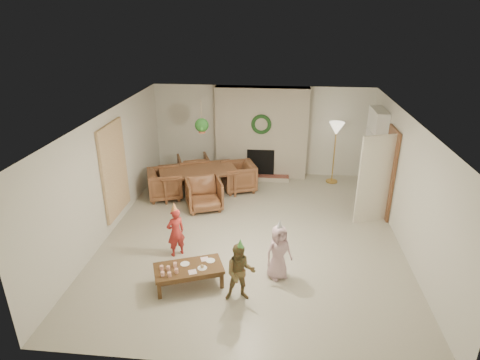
# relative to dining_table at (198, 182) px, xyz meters

# --- Properties ---
(floor) EXTENTS (7.00, 7.00, 0.00)m
(floor) POSITION_rel_dining_table_xyz_m (1.51, -1.85, -0.34)
(floor) COLOR #B7B29E
(floor) RESTS_ON ground
(ceiling) EXTENTS (7.00, 7.00, 0.00)m
(ceiling) POSITION_rel_dining_table_xyz_m (1.51, -1.85, 2.16)
(ceiling) COLOR white
(ceiling) RESTS_ON wall_back
(wall_back) EXTENTS (7.00, 0.00, 7.00)m
(wall_back) POSITION_rel_dining_table_xyz_m (1.51, 1.65, 0.91)
(wall_back) COLOR silver
(wall_back) RESTS_ON floor
(wall_front) EXTENTS (7.00, 0.00, 7.00)m
(wall_front) POSITION_rel_dining_table_xyz_m (1.51, -5.35, 0.91)
(wall_front) COLOR silver
(wall_front) RESTS_ON floor
(wall_left) EXTENTS (0.00, 7.00, 7.00)m
(wall_left) POSITION_rel_dining_table_xyz_m (-1.49, -1.85, 0.91)
(wall_left) COLOR silver
(wall_left) RESTS_ON floor
(wall_right) EXTENTS (0.00, 7.00, 7.00)m
(wall_right) POSITION_rel_dining_table_xyz_m (4.51, -1.85, 0.91)
(wall_right) COLOR silver
(wall_right) RESTS_ON floor
(fireplace_mass) EXTENTS (2.50, 0.40, 2.50)m
(fireplace_mass) POSITION_rel_dining_table_xyz_m (1.51, 1.45, 0.91)
(fireplace_mass) COLOR #522C15
(fireplace_mass) RESTS_ON floor
(fireplace_hearth) EXTENTS (1.60, 0.30, 0.12)m
(fireplace_hearth) POSITION_rel_dining_table_xyz_m (1.51, 1.10, -0.28)
(fireplace_hearth) COLOR maroon
(fireplace_hearth) RESTS_ON floor
(fireplace_firebox) EXTENTS (0.75, 0.12, 0.75)m
(fireplace_firebox) POSITION_rel_dining_table_xyz_m (1.51, 1.27, 0.11)
(fireplace_firebox) COLOR black
(fireplace_firebox) RESTS_ON floor
(fireplace_wreath) EXTENTS (0.54, 0.10, 0.54)m
(fireplace_wreath) POSITION_rel_dining_table_xyz_m (1.51, 1.22, 1.21)
(fireplace_wreath) COLOR #173E19
(fireplace_wreath) RESTS_ON fireplace_mass
(floor_lamp_base) EXTENTS (0.31, 0.31, 0.03)m
(floor_lamp_base) POSITION_rel_dining_table_xyz_m (3.48, 1.15, -0.32)
(floor_lamp_base) COLOR gold
(floor_lamp_base) RESTS_ON floor
(floor_lamp_post) EXTENTS (0.03, 0.03, 1.51)m
(floor_lamp_post) POSITION_rel_dining_table_xyz_m (3.48, 1.15, 0.45)
(floor_lamp_post) COLOR gold
(floor_lamp_post) RESTS_ON floor
(floor_lamp_shade) EXTENTS (0.40, 0.40, 0.34)m
(floor_lamp_shade) POSITION_rel_dining_table_xyz_m (3.48, 1.15, 1.17)
(floor_lamp_shade) COLOR beige
(floor_lamp_shade) RESTS_ON floor_lamp_post
(bookshelf_carcass) EXTENTS (0.30, 1.00, 2.20)m
(bookshelf_carcass) POSITION_rel_dining_table_xyz_m (4.35, 0.45, 0.76)
(bookshelf_carcass) COLOR white
(bookshelf_carcass) RESTS_ON floor
(bookshelf_shelf_a) EXTENTS (0.30, 0.92, 0.03)m
(bookshelf_shelf_a) POSITION_rel_dining_table_xyz_m (4.33, 0.45, 0.11)
(bookshelf_shelf_a) COLOR white
(bookshelf_shelf_a) RESTS_ON bookshelf_carcass
(bookshelf_shelf_b) EXTENTS (0.30, 0.92, 0.03)m
(bookshelf_shelf_b) POSITION_rel_dining_table_xyz_m (4.33, 0.45, 0.51)
(bookshelf_shelf_b) COLOR white
(bookshelf_shelf_b) RESTS_ON bookshelf_carcass
(bookshelf_shelf_c) EXTENTS (0.30, 0.92, 0.03)m
(bookshelf_shelf_c) POSITION_rel_dining_table_xyz_m (4.33, 0.45, 0.91)
(bookshelf_shelf_c) COLOR white
(bookshelf_shelf_c) RESTS_ON bookshelf_carcass
(bookshelf_shelf_d) EXTENTS (0.30, 0.92, 0.03)m
(bookshelf_shelf_d) POSITION_rel_dining_table_xyz_m (4.33, 0.45, 1.31)
(bookshelf_shelf_d) COLOR white
(bookshelf_shelf_d) RESTS_ON bookshelf_carcass
(books_row_lower) EXTENTS (0.20, 0.40, 0.24)m
(books_row_lower) POSITION_rel_dining_table_xyz_m (4.31, 0.30, 0.25)
(books_row_lower) COLOR #9D421D
(books_row_lower) RESTS_ON bookshelf_shelf_a
(books_row_mid) EXTENTS (0.20, 0.44, 0.24)m
(books_row_mid) POSITION_rel_dining_table_xyz_m (4.31, 0.50, 0.65)
(books_row_mid) COLOR navy
(books_row_mid) RESTS_ON bookshelf_shelf_b
(books_row_upper) EXTENTS (0.20, 0.36, 0.22)m
(books_row_upper) POSITION_rel_dining_table_xyz_m (4.31, 0.35, 1.04)
(books_row_upper) COLOR #9E6122
(books_row_upper) RESTS_ON bookshelf_shelf_c
(door_frame) EXTENTS (0.05, 0.86, 2.04)m
(door_frame) POSITION_rel_dining_table_xyz_m (4.47, -0.65, 0.68)
(door_frame) COLOR brown
(door_frame) RESTS_ON floor
(door_leaf) EXTENTS (0.77, 0.32, 2.00)m
(door_leaf) POSITION_rel_dining_table_xyz_m (4.09, -1.03, 0.66)
(door_leaf) COLOR beige
(door_leaf) RESTS_ON floor
(curtain_panel) EXTENTS (0.06, 1.20, 2.00)m
(curtain_panel) POSITION_rel_dining_table_xyz_m (-1.45, -1.65, 0.91)
(curtain_panel) COLOR beige
(curtain_panel) RESTS_ON wall_left
(dining_table) EXTENTS (2.16, 1.66, 0.67)m
(dining_table) POSITION_rel_dining_table_xyz_m (0.00, 0.00, 0.00)
(dining_table) COLOR brown
(dining_table) RESTS_ON floor
(dining_chair_near) EXTENTS (1.03, 1.04, 0.74)m
(dining_chair_near) POSITION_rel_dining_table_xyz_m (0.29, -0.79, 0.04)
(dining_chair_near) COLOR brown
(dining_chair_near) RESTS_ON floor
(dining_chair_far) EXTENTS (1.03, 1.04, 0.74)m
(dining_chair_far) POSITION_rel_dining_table_xyz_m (-0.29, 0.79, 0.04)
(dining_chair_far) COLOR brown
(dining_chair_far) RESTS_ON floor
(dining_chair_left) EXTENTS (1.04, 1.03, 0.74)m
(dining_chair_left) POSITION_rel_dining_table_xyz_m (-0.79, -0.29, 0.04)
(dining_chair_left) COLOR brown
(dining_chair_left) RESTS_ON floor
(dining_chair_right) EXTENTS (1.04, 1.03, 0.74)m
(dining_chair_right) POSITION_rel_dining_table_xyz_m (0.99, 0.36, 0.04)
(dining_chair_right) COLOR brown
(dining_chair_right) RESTS_ON floor
(hanging_plant_cord) EXTENTS (0.01, 0.01, 0.70)m
(hanging_plant_cord) POSITION_rel_dining_table_xyz_m (0.21, -0.35, 1.81)
(hanging_plant_cord) COLOR tan
(hanging_plant_cord) RESTS_ON ceiling
(hanging_plant_pot) EXTENTS (0.16, 0.16, 0.12)m
(hanging_plant_pot) POSITION_rel_dining_table_xyz_m (0.21, -0.35, 1.46)
(hanging_plant_pot) COLOR #A44E34
(hanging_plant_pot) RESTS_ON hanging_plant_cord
(hanging_plant_foliage) EXTENTS (0.32, 0.32, 0.32)m
(hanging_plant_foliage) POSITION_rel_dining_table_xyz_m (0.21, -0.35, 1.58)
(hanging_plant_foliage) COLOR #1B521B
(hanging_plant_foliage) RESTS_ON hanging_plant_pot
(coffee_table_top) EXTENTS (1.28, 0.95, 0.05)m
(coffee_table_top) POSITION_rel_dining_table_xyz_m (0.55, -3.68, -0.01)
(coffee_table_top) COLOR #52361B
(coffee_table_top) RESTS_ON floor
(coffee_table_apron) EXTENTS (1.17, 0.84, 0.07)m
(coffee_table_apron) POSITION_rel_dining_table_xyz_m (0.55, -3.68, -0.07)
(coffee_table_apron) COLOR #52361B
(coffee_table_apron) RESTS_ON floor
(coffee_leg_fl) EXTENTS (0.08, 0.08, 0.30)m
(coffee_leg_fl) POSITION_rel_dining_table_xyz_m (0.15, -4.08, -0.19)
(coffee_leg_fl) COLOR #52361B
(coffee_leg_fl) RESTS_ON floor
(coffee_leg_fr) EXTENTS (0.08, 0.08, 0.30)m
(coffee_leg_fr) POSITION_rel_dining_table_xyz_m (1.13, -3.71, -0.19)
(coffee_leg_fr) COLOR #52361B
(coffee_leg_fr) RESTS_ON floor
(coffee_leg_bl) EXTENTS (0.08, 0.08, 0.30)m
(coffee_leg_bl) POSITION_rel_dining_table_xyz_m (-0.02, -3.65, -0.19)
(coffee_leg_bl) COLOR #52361B
(coffee_leg_bl) RESTS_ON floor
(coffee_leg_br) EXTENTS (0.08, 0.08, 0.30)m
(coffee_leg_br) POSITION_rel_dining_table_xyz_m (0.96, -3.27, -0.19)
(coffee_leg_br) COLOR #52361B
(coffee_leg_br) RESTS_ON floor
(cup_a) EXTENTS (0.08, 0.08, 0.08)m
(cup_a) POSITION_rel_dining_table_xyz_m (0.19, -3.96, 0.06)
(cup_a) COLOR white
(cup_a) RESTS_ON coffee_table_top
(cup_b) EXTENTS (0.08, 0.08, 0.08)m
(cup_b) POSITION_rel_dining_table_xyz_m (0.12, -3.79, 0.06)
(cup_b) COLOR white
(cup_b) RESTS_ON coffee_table_top
(cup_c) EXTENTS (0.08, 0.08, 0.08)m
(cup_c) POSITION_rel_dining_table_xyz_m (0.30, -3.96, 0.06)
(cup_c) COLOR white
(cup_c) RESTS_ON coffee_table_top
(cup_d) EXTENTS (0.08, 0.08, 0.08)m
(cup_d) POSITION_rel_dining_table_xyz_m (0.24, -3.80, 0.06)
(cup_d) COLOR white
(cup_d) RESTS_ON coffee_table_top
(cup_e) EXTENTS (0.08, 0.08, 0.08)m
(cup_e) POSITION_rel_dining_table_xyz_m (0.39, -3.85, 0.06)
(cup_e) COLOR white
(cup_e) RESTS_ON coffee_table_top
(cup_f) EXTENTS (0.08, 0.08, 0.08)m
(cup_f) POSITION_rel_dining_table_xyz_m (0.33, -3.69, 0.06)
(cup_f) COLOR white
(cup_f) RESTS_ON coffee_table_top
(plate_a) EXTENTS (0.21, 0.21, 0.01)m
(plate_a) POSITION_rel_dining_table_xyz_m (0.47, -3.59, 0.02)
(plate_a) COLOR white
(plate_a) RESTS_ON coffee_table_top
(plate_b) EXTENTS (0.21, 0.21, 0.01)m
(plate_b) POSITION_rel_dining_table_xyz_m (0.79, -3.68, 0.02)
(plate_b) COLOR white
(plate_b) RESTS_ON coffee_table_top
(plate_c) EXTENTS (0.21, 0.21, 0.01)m
(plate_c) POSITION_rel_dining_table_xyz_m (0.89, -3.45, 0.02)
(plate_c) COLOR white
(plate_c) RESTS_ON coffee_table_top
(food_scoop) EXTENTS (0.08, 0.08, 0.06)m
(food_scoop) POSITION_rel_dining_table_xyz_m (0.79, -3.68, 0.06)
(food_scoop) COLOR tan
(food_scoop) RESTS_ON plate_b
(napkin_left) EXTENTS (0.17, 0.17, 0.01)m
(napkin_left) POSITION_rel_dining_table_xyz_m (0.65, -3.81, 0.02)
(napkin_left) COLOR #FFBBC5
(napkin_left) RESTS_ON coffee_table_top
(napkin_right) EXTENTS (0.17, 0.17, 0.01)m
(napkin_right) POSITION_rel_dining_table_xyz_m (0.79, -3.42, 0.02)
(napkin_right) COLOR #FFBBC5
(napkin_right) RESTS_ON coffee_table_top
(child_red) EXTENTS (0.43, 0.41, 0.99)m
(child_red) POSITION_rel_dining_table_xyz_m (0.12, -2.79, 0.16)
(child_red) COLOR #AD2925
(child_red) RESTS_ON floor
(party_hat_red) EXTENTS (0.17, 0.17, 0.19)m
(party_hat_red) POSITION_rel_dining_table_xyz_m (0.12, -2.79, 0.69)
(party_hat_red) COLOR gold
(party_hat_red) RESTS_ON child_red
(child_plaid) EXTENTS (0.54, 0.45, 1.02)m
(child_plaid) POSITION_rel_dining_table_xyz_m (1.47, -3.96, 0.17)
(child_plaid) COLOR brown
(child_plaid) RESTS_ON floor
(party_hat_plaid) EXTENTS (0.14, 0.14, 0.17)m
(party_hat_plaid) POSITION_rel_dining_table_xyz_m (1.47, -3.96, 0.72)
(party_hat_plaid) COLOR #52B74E
(party_hat_plaid) RESTS_ON child_plaid
(child_pink) EXTENTS (0.59, 0.54, 1.02)m
(child_pink) POSITION_rel_dining_table_xyz_m (2.07, -3.30, 0.17)
(child_pink) COLOR #CFA6B1
(child_pink) RESTS_ON floor
(party_hat_pink) EXTENTS (0.17, 0.17, 0.18)m
(party_hat_pink) POSITION_rel_dining_table_xyz_m (2.07, -3.30, 0.72)
(party_hat_pink) COLOR silver
(party_hat_pink) RESTS_ON child_pink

